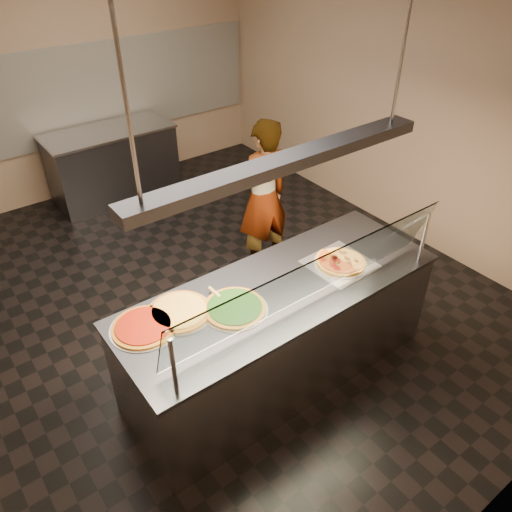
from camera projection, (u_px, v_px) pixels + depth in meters
ground at (213, 292)px, 5.18m from camera, size 5.00×6.00×0.02m
wall_back at (78, 77)px, 6.27m from camera, size 5.00×0.02×3.00m
wall_right at (397, 101)px, 5.54m from camera, size 0.02×6.00×3.00m
tile_band at (82, 94)px, 6.37m from camera, size 4.90×0.02×1.20m
serving_counter at (279, 332)px, 4.03m from camera, size 2.58×0.94×0.93m
sneeze_guard at (314, 279)px, 3.37m from camera, size 2.34×0.18×0.54m
perforated_tray at (340, 264)px, 4.00m from camera, size 0.49×0.49×0.01m
half_pizza_pepperoni at (332, 265)px, 3.93m from camera, size 0.21×0.40×0.05m
half_pizza_sausage at (349, 257)px, 4.03m from camera, size 0.21×0.40×0.04m
pizza_spinach at (234, 307)px, 3.55m from camera, size 0.47×0.47×0.03m
pizza_cheese at (179, 311)px, 3.52m from camera, size 0.47×0.47×0.03m
pizza_tomato at (143, 327)px, 3.39m from camera, size 0.46×0.46×0.03m
pizza_spatula at (222, 293)px, 3.65m from camera, size 0.17×0.23×0.02m
prep_table at (113, 164)px, 6.62m from camera, size 1.63×0.74×0.93m
worker at (263, 198)px, 5.08m from camera, size 0.62×0.41×1.67m
heat_lamp_housing at (285, 162)px, 3.17m from camera, size 2.30×0.18×0.08m
lamp_rod_left at (127, 110)px, 2.37m from camera, size 0.02×0.02×1.01m
lamp_rod_right at (403, 49)px, 3.34m from camera, size 0.02×0.02×1.01m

